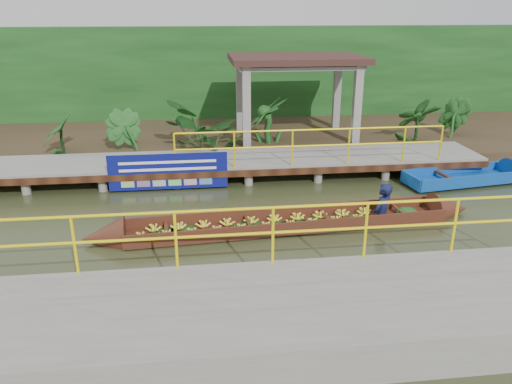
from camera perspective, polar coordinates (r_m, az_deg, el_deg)
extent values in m
plane|color=#2F351A|center=(11.51, -4.39, -3.86)|extent=(80.00, 80.00, 0.00)
cube|color=#322619|center=(18.55, -5.54, 6.31)|extent=(30.00, 8.00, 0.45)
cube|color=slate|center=(14.62, -5.11, 3.56)|extent=(16.00, 2.00, 0.15)
cube|color=black|center=(13.69, -4.94, 2.03)|extent=(16.00, 0.12, 0.18)
cylinder|color=yellow|center=(13.78, 6.49, 7.09)|extent=(7.50, 0.05, 0.05)
cylinder|color=yellow|center=(13.89, 6.42, 5.29)|extent=(7.50, 0.05, 0.05)
cylinder|color=yellow|center=(13.90, 6.41, 5.09)|extent=(0.05, 0.05, 1.00)
cylinder|color=slate|center=(16.45, -26.57, 2.34)|extent=(0.24, 0.24, 0.55)
cylinder|color=slate|center=(14.40, -21.06, 0.80)|extent=(0.24, 0.24, 0.55)
cylinder|color=slate|center=(15.88, -19.77, 2.73)|extent=(0.24, 0.24, 0.55)
cylinder|color=slate|center=(14.03, -13.14, 1.16)|extent=(0.24, 0.24, 0.55)
cylinder|color=slate|center=(15.55, -12.58, 3.09)|extent=(0.24, 0.24, 0.55)
cylinder|color=slate|center=(13.94, -4.95, 1.51)|extent=(0.24, 0.24, 0.55)
cylinder|color=slate|center=(15.47, -5.18, 3.42)|extent=(0.24, 0.24, 0.55)
cylinder|color=slate|center=(14.14, 3.17, 1.83)|extent=(0.24, 0.24, 0.55)
cylinder|color=slate|center=(15.64, 2.17, 3.69)|extent=(0.24, 0.24, 0.55)
cylinder|color=slate|center=(14.61, 10.93, 2.10)|extent=(0.24, 0.24, 0.55)
cylinder|color=slate|center=(16.07, 9.24, 3.89)|extent=(0.24, 0.24, 0.55)
cylinder|color=slate|center=(15.33, 18.08, 2.32)|extent=(0.24, 0.24, 0.55)
cylinder|color=slate|center=(16.73, 15.86, 4.03)|extent=(0.24, 0.24, 0.55)
cylinder|color=slate|center=(13.94, -4.95, 1.51)|extent=(0.24, 0.24, 0.55)
cube|color=slate|center=(7.82, 4.68, -14.14)|extent=(18.00, 2.40, 0.70)
cylinder|color=yellow|center=(8.17, 3.37, -1.73)|extent=(10.00, 0.05, 0.05)
cylinder|color=yellow|center=(8.35, 3.31, -4.59)|extent=(10.00, 0.05, 0.05)
cylinder|color=yellow|center=(8.37, 3.30, -4.90)|extent=(0.05, 0.05, 1.00)
cube|color=slate|center=(15.98, -1.09, 9.16)|extent=(0.25, 0.25, 2.80)
cube|color=slate|center=(16.72, 11.44, 9.27)|extent=(0.25, 0.25, 2.80)
cube|color=slate|center=(18.33, -1.87, 10.62)|extent=(0.25, 0.25, 2.80)
cube|color=slate|center=(18.98, 9.21, 10.71)|extent=(0.25, 0.25, 2.80)
cube|color=slate|center=(17.22, 4.62, 14.30)|extent=(4.00, 2.60, 0.12)
cube|color=#361E1B|center=(17.20, 4.63, 14.96)|extent=(4.40, 3.00, 0.20)
cube|color=#123912|center=(20.67, -5.92, 12.77)|extent=(30.00, 0.80, 4.00)
cube|color=#3D1D10|center=(11.38, 3.67, -3.85)|extent=(7.32, 1.46, 0.05)
cube|color=#3D1D10|center=(11.73, 3.12, -2.39)|extent=(7.25, 0.61, 0.31)
cube|color=#3D1D10|center=(10.93, 4.29, -4.20)|extent=(7.25, 0.61, 0.31)
cone|color=#3D1D10|center=(11.09, -17.04, -5.03)|extent=(0.97, 0.94, 0.87)
cone|color=#3D1D10|center=(12.93, 21.28, -1.86)|extent=(0.97, 0.94, 0.87)
ellipsoid|color=#123912|center=(12.37, 16.83, -2.22)|extent=(0.54, 0.44, 0.24)
imported|color=#0F1437|center=(11.82, 14.47, 0.94)|extent=(0.72, 0.70, 1.66)
cube|color=#0E439C|center=(15.28, 22.41, 1.26)|extent=(3.36, 1.44, 0.11)
cube|color=#0E439C|center=(15.61, 21.42, 2.29)|extent=(3.22, 0.54, 0.32)
cube|color=#0E439C|center=(14.88, 23.58, 1.13)|extent=(3.22, 0.54, 0.32)
cube|color=#0E439C|center=(14.33, 17.29, 1.23)|extent=(0.21, 0.97, 0.32)
cube|color=black|center=(14.91, 20.83, 1.72)|extent=(0.25, 0.98, 0.05)
cube|color=navy|center=(13.65, -10.00, 2.31)|extent=(3.19, 0.03, 1.00)
cube|color=white|center=(13.55, -10.07, 3.37)|extent=(2.59, 0.01, 0.07)
cube|color=white|center=(13.61, -10.02, 2.56)|extent=(2.59, 0.01, 0.07)
imported|color=#123912|center=(16.70, -21.33, 6.91)|extent=(1.22, 1.22, 1.53)
imported|color=#123912|center=(16.32, -14.47, 7.37)|extent=(1.22, 1.22, 1.53)
imported|color=#123912|center=(16.18, -5.59, 7.81)|extent=(1.22, 1.22, 1.53)
imported|color=#123912|center=(16.34, 1.50, 8.03)|extent=(1.22, 1.22, 1.53)
imported|color=#123912|center=(17.76, 17.84, 8.07)|extent=(1.22, 1.22, 1.53)
imported|color=#123912|center=(18.43, 22.13, 7.97)|extent=(1.22, 1.22, 1.53)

